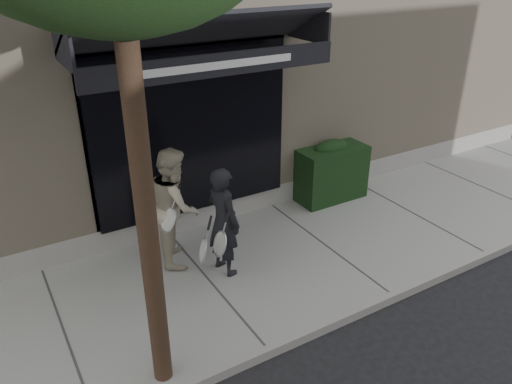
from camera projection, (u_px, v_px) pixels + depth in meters
ground at (322, 249)px, 8.04m from camera, size 80.00×80.00×0.00m
sidewalk at (322, 246)px, 8.01m from camera, size 20.00×3.00×0.12m
curb at (392, 297)px, 6.81m from camera, size 20.00×0.10×0.14m
building_facade at (187, 32)px, 10.65m from camera, size 14.30×8.04×5.64m
hedge at (330, 171)px, 9.22m from camera, size 1.30×0.70×1.14m
pedestrian_front at (223, 222)px, 6.95m from camera, size 0.82×0.81×1.62m
pedestrian_back at (175, 206)px, 7.22m from camera, size 0.91×1.03×1.77m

